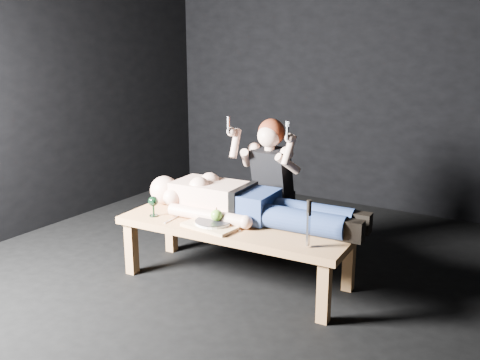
{
  "coord_description": "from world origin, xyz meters",
  "views": [
    {
      "loc": [
        1.55,
        -2.8,
        1.68
      ],
      "look_at": [
        -0.34,
        0.25,
        0.75
      ],
      "focal_mm": 39.56,
      "sensor_mm": 36.0,
      "label": 1
    }
  ],
  "objects": [
    {
      "name": "back_wall",
      "position": [
        0.0,
        2.5,
        1.5
      ],
      "size": [
        5.0,
        0.0,
        5.0
      ],
      "primitive_type": "plane",
      "rotation": [
        1.57,
        0.0,
        0.0
      ],
      "color": "black",
      "rests_on": "ground"
    },
    {
      "name": "plate",
      "position": [
        -0.43,
        0.05,
        0.48
      ],
      "size": [
        0.27,
        0.27,
        0.02
      ],
      "primitive_type": "cylinder",
      "rotation": [
        0.0,
        0.0,
        -0.1
      ],
      "color": "white",
      "rests_on": "serving_tray"
    },
    {
      "name": "table",
      "position": [
        -0.34,
        0.2,
        0.23
      ],
      "size": [
        1.71,
        0.72,
        0.45
      ],
      "primitive_type": "cube",
      "rotation": [
        0.0,
        0.0,
        0.06
      ],
      "color": "#A9713E",
      "rests_on": "ground"
    },
    {
      "name": "knife_flat",
      "position": [
        -0.27,
        0.02,
        0.45
      ],
      "size": [
        0.02,
        0.18,
        0.01
      ],
      "primitive_type": "cube",
      "rotation": [
        0.0,
        0.0,
        -0.02
      ],
      "color": "#B2B2B7",
      "rests_on": "table"
    },
    {
      "name": "fork_flat",
      "position": [
        -0.76,
        0.0,
        0.45
      ],
      "size": [
        0.03,
        0.18,
        0.01
      ],
      "primitive_type": "cube",
      "rotation": [
        0.0,
        0.0,
        0.09
      ],
      "color": "#B2B2B7",
      "rests_on": "table"
    },
    {
      "name": "apple",
      "position": [
        -0.4,
        0.06,
        0.53
      ],
      "size": [
        0.08,
        0.08,
        0.08
      ],
      "primitive_type": "sphere",
      "color": "#64AF22",
      "rests_on": "plate"
    },
    {
      "name": "carving_knife",
      "position": [
        0.29,
        0.04,
        0.6
      ],
      "size": [
        0.04,
        0.05,
        0.31
      ],
      "primitive_type": null,
      "rotation": [
        0.0,
        0.0,
        0.06
      ],
      "color": "#B2B2B7",
      "rests_on": "table"
    },
    {
      "name": "kneeling_woman",
      "position": [
        -0.34,
        0.81,
        0.58
      ],
      "size": [
        0.64,
        0.71,
        1.16
      ],
      "primitive_type": null,
      "rotation": [
        0.0,
        0.0,
        -0.03
      ],
      "color": "black",
      "rests_on": "ground"
    },
    {
      "name": "ground",
      "position": [
        0.0,
        0.0,
        0.0
      ],
      "size": [
        5.0,
        5.0,
        0.0
      ],
      "primitive_type": "plane",
      "color": "black",
      "rests_on": "ground"
    },
    {
      "name": "spoon_flat",
      "position": [
        -0.27,
        0.12,
        0.45
      ],
      "size": [
        0.12,
        0.15,
        0.01
      ],
      "primitive_type": "cube",
      "rotation": [
        0.0,
        0.0,
        0.64
      ],
      "color": "#B2B2B7",
      "rests_on": "table"
    },
    {
      "name": "serving_tray",
      "position": [
        -0.43,
        0.05,
        0.46
      ],
      "size": [
        0.4,
        0.31,
        0.02
      ],
      "primitive_type": "cube",
      "rotation": [
        0.0,
        0.0,
        -0.1
      ],
      "color": "tan",
      "rests_on": "table"
    },
    {
      "name": "goblet",
      "position": [
        -0.93,
        0.0,
        0.53
      ],
      "size": [
        0.08,
        0.08,
        0.15
      ],
      "primitive_type": null,
      "rotation": [
        0.0,
        0.0,
        0.06
      ],
      "color": "black",
      "rests_on": "table"
    },
    {
      "name": "lying_man",
      "position": [
        -0.29,
        0.32,
        0.59
      ],
      "size": [
        1.83,
        0.65,
        0.28
      ],
      "primitive_type": null,
      "rotation": [
        0.0,
        0.0,
        0.06
      ],
      "color": "#E5AF95",
      "rests_on": "table"
    }
  ]
}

